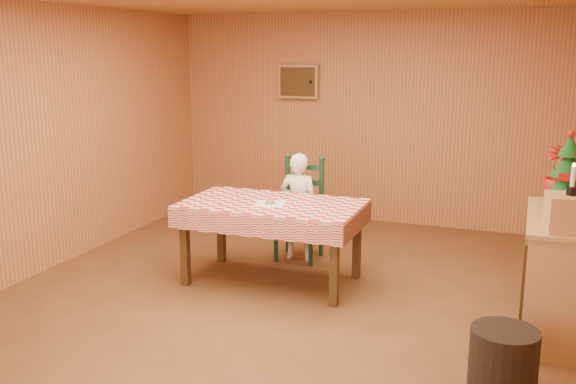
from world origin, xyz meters
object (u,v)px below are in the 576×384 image
object	(u,v)px
crate	(570,213)
christmas_tree	(568,174)
dining_table	(272,211)
storage_bin	(503,361)
seated_child	(299,207)
shelf_unit	(559,275)
ladder_chair	(301,211)

from	to	relation	value
crate	christmas_tree	size ratio (longest dim) A/B	0.48
dining_table	storage_bin	xyz separation A→B (m)	(2.14, -1.34, -0.47)
crate	storage_bin	bearing A→B (deg)	-116.16
seated_child	shelf_unit	xyz separation A→B (m)	(2.47, -0.97, -0.10)
dining_table	christmas_tree	bearing A→B (deg)	0.20
dining_table	crate	bearing A→B (deg)	-14.50
seated_child	christmas_tree	size ratio (longest dim) A/B	1.81
ladder_chair	crate	size ratio (longest dim) A/B	3.60
seated_child	crate	xyz separation A→B (m)	(2.48, -1.37, 0.49)
dining_table	christmas_tree	xyz separation A→B (m)	(2.48, 0.01, 0.52)
christmas_tree	ladder_chair	bearing A→B (deg)	162.57
dining_table	seated_child	world-z (taller)	seated_child
seated_child	dining_table	bearing A→B (deg)	90.00
ladder_chair	storage_bin	bearing A→B (deg)	-44.86
shelf_unit	storage_bin	world-z (taller)	shelf_unit
seated_child	shelf_unit	world-z (taller)	seated_child
ladder_chair	shelf_unit	bearing A→B (deg)	-22.59
dining_table	seated_child	xyz separation A→B (m)	(0.00, 0.73, -0.13)
dining_table	christmas_tree	world-z (taller)	christmas_tree
seated_child	shelf_unit	size ratio (longest dim) A/B	0.91
dining_table	shelf_unit	xyz separation A→B (m)	(2.47, -0.24, -0.22)
dining_table	storage_bin	distance (m)	2.57
storage_bin	shelf_unit	bearing A→B (deg)	73.06
crate	ladder_chair	bearing A→B (deg)	150.07
storage_bin	dining_table	bearing A→B (deg)	147.92
crate	storage_bin	distance (m)	1.14
dining_table	crate	size ratio (longest dim) A/B	5.52
shelf_unit	christmas_tree	bearing A→B (deg)	88.02
shelf_unit	storage_bin	xyz separation A→B (m)	(-0.33, -1.10, -0.25)
shelf_unit	crate	xyz separation A→B (m)	(0.01, -0.40, 0.59)
crate	storage_bin	world-z (taller)	crate
seated_child	christmas_tree	distance (m)	2.66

